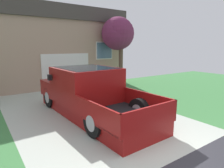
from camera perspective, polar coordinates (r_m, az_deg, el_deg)
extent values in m
cube|color=#B1B9AC|center=(7.96, -9.40, -7.15)|extent=(5.20, 9.00, 0.06)
cube|color=#3E7E41|center=(13.88, 24.53, -0.29)|extent=(12.00, 9.00, 0.06)
cube|color=maroon|center=(7.02, -5.40, -7.46)|extent=(1.97, 5.45, 0.42)
cube|color=maroon|center=(7.20, -7.46, -0.20)|extent=(2.02, 2.20, 1.24)
cube|color=#1E2833|center=(7.14, -7.53, 2.71)|extent=(1.78, 2.03, 0.52)
cube|color=maroon|center=(8.71, -12.74, -0.58)|extent=(1.99, 1.22, 0.61)
cube|color=black|center=(5.67, 3.40, -9.36)|extent=(2.02, 2.16, 0.06)
cube|color=maroon|center=(5.06, -4.87, -8.74)|extent=(0.13, 2.09, 0.59)
cube|color=maroon|center=(6.22, 10.13, -5.14)|extent=(0.13, 2.09, 0.59)
cube|color=maroon|center=(4.90, 11.23, -9.58)|extent=(1.95, 0.12, 0.59)
cube|color=black|center=(7.40, -17.67, 1.82)|extent=(0.11, 0.18, 0.20)
cylinder|color=black|center=(8.33, -17.48, -3.64)|extent=(0.29, 0.81, 0.80)
cylinder|color=#9E9EA3|center=(8.33, -17.48, -3.64)|extent=(0.29, 0.45, 0.44)
cylinder|color=black|center=(9.00, -7.29, -2.16)|extent=(0.29, 0.81, 0.80)
cylinder|color=#9E9EA3|center=(9.00, -7.29, -2.16)|extent=(0.29, 0.45, 0.44)
cylinder|color=black|center=(5.39, -5.10, -11.08)|extent=(0.29, 0.81, 0.80)
cylinder|color=#9E9EA3|center=(5.39, -5.10, -11.08)|extent=(0.29, 0.45, 0.44)
cylinder|color=black|center=(6.38, 8.04, -7.62)|extent=(0.29, 0.81, 0.80)
cylinder|color=#9E9EA3|center=(6.38, 8.04, -7.62)|extent=(0.29, 0.45, 0.44)
cylinder|color=black|center=(8.29, 2.05, -3.17)|extent=(0.15, 0.15, 0.81)
cylinder|color=black|center=(7.98, 1.00, -3.72)|extent=(0.15, 0.15, 0.81)
cylinder|color=#4C9356|center=(8.00, 1.55, 1.08)|extent=(0.32, 0.32, 0.55)
cylinder|color=brown|center=(8.18, 2.09, 0.82)|extent=(0.09, 0.09, 0.63)
cylinder|color=brown|center=(7.85, 0.99, 0.40)|extent=(0.09, 0.09, 0.63)
sphere|color=brown|center=(7.94, 1.57, 3.96)|extent=(0.22, 0.22, 0.22)
cylinder|color=brown|center=(7.94, 1.57, 4.32)|extent=(0.49, 0.49, 0.01)
cone|color=brown|center=(7.93, 1.57, 4.75)|extent=(0.23, 0.23, 0.12)
cube|color=tan|center=(8.06, 3.95, -5.68)|extent=(0.36, 0.18, 0.24)
torus|color=tan|center=(8.01, 3.97, -4.51)|extent=(0.32, 0.02, 0.32)
cube|color=tan|center=(14.71, -20.66, 8.37)|extent=(9.55, 6.78, 3.92)
cube|color=#423D38|center=(14.83, -21.30, 17.54)|extent=(9.93, 7.05, 0.82)
cube|color=white|center=(11.73, -13.03, 3.66)|extent=(2.84, 0.06, 2.01)
cube|color=slate|center=(12.86, -2.22, 9.67)|extent=(1.10, 0.05, 1.00)
cube|color=silver|center=(12.87, -2.26, 9.67)|extent=(1.23, 0.02, 1.12)
cylinder|color=brown|center=(12.31, 2.55, 5.11)|extent=(0.26, 0.26, 2.38)
sphere|color=#6B274A|center=(12.17, 2.12, 15.23)|extent=(1.59, 1.59, 1.59)
sphere|color=#6B274A|center=(12.38, 1.68, 14.41)|extent=(2.00, 2.00, 2.00)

